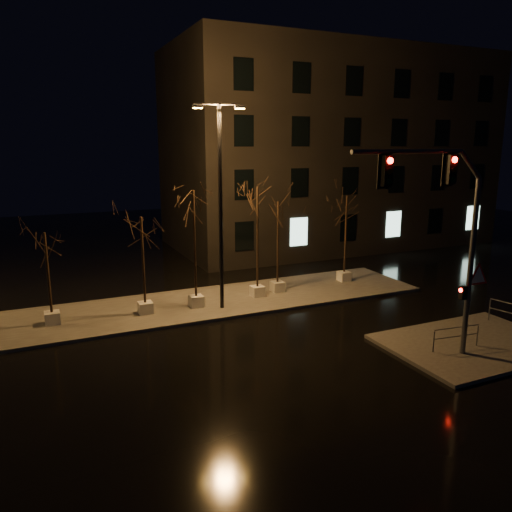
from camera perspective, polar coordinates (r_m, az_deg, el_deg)
name	(u,v)px	position (r m, az deg, el deg)	size (l,w,h in m)	color
ground	(269,345)	(20.69, 1.49, -10.09)	(90.00, 90.00, 0.00)	black
median	(218,302)	(25.87, -4.31, -5.21)	(22.00, 5.00, 0.15)	#46443F
sidewalk_corner	(473,344)	(22.36, 23.51, -9.20)	(7.00, 5.00, 0.15)	#46443F
building	(329,150)	(41.66, 8.31, 11.86)	(25.00, 12.00, 15.00)	black
tree_0	(46,253)	(23.45, -22.85, 0.30)	(1.80, 1.80, 4.26)	silver
tree_1	(142,239)	(23.51, -12.90, 1.93)	(1.80, 1.80, 4.74)	silver
tree_2	(194,217)	(23.96, -7.10, 4.43)	(1.80, 1.80, 5.88)	silver
tree_3	(257,212)	(25.47, 0.17, 5.09)	(1.80, 1.80, 5.92)	silver
tree_4	(278,222)	(26.46, 2.53, 3.92)	(1.80, 1.80, 5.05)	silver
tree_5	(346,215)	(29.02, 10.29, 4.60)	(1.80, 1.80, 5.11)	silver
traffic_signal_mast	(448,225)	(18.91, 21.11, 3.29)	(6.30, 0.35, 7.69)	#515358
streetlight_main	(220,194)	(23.53, -4.09, 7.08)	(2.41, 0.73, 9.66)	black
guard_rail_a	(456,335)	(21.20, 21.92, -8.32)	(2.08, 0.28, 0.90)	#515358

